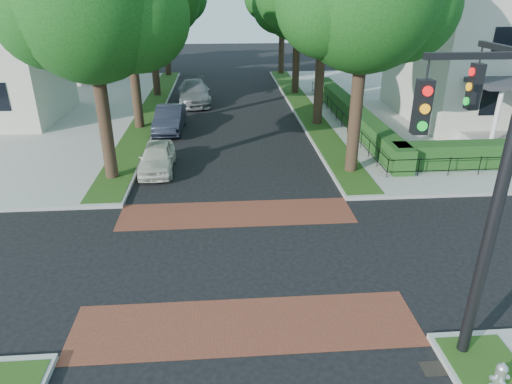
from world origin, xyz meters
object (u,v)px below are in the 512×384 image
(parked_car_middle, at_px, (170,119))
(traffic_signal, at_px, (490,169))
(fire_hydrant, at_px, (499,379))
(parked_car_front, at_px, (157,157))
(parked_car_rear, at_px, (194,92))

(parked_car_middle, bearing_deg, traffic_signal, -64.36)
(parked_car_middle, distance_m, fire_hydrant, 22.24)
(traffic_signal, xyz_separation_m, fire_hydrant, (0.31, -1.46, -4.17))
(parked_car_front, height_order, parked_car_rear, parked_car_rear)
(traffic_signal, relative_size, parked_car_front, 2.06)
(parked_car_rear, bearing_deg, fire_hydrant, -79.46)
(parked_car_middle, xyz_separation_m, parked_car_rear, (1.13, 7.01, 0.06))
(traffic_signal, height_order, fire_hydrant, traffic_signal)
(parked_car_rear, bearing_deg, parked_car_front, -99.72)
(traffic_signal, relative_size, fire_hydrant, 9.93)
(parked_car_middle, bearing_deg, parked_car_rear, 82.41)
(parked_car_middle, relative_size, parked_car_rear, 0.81)
(traffic_signal, bearing_deg, parked_car_rear, 105.81)
(parked_car_middle, height_order, fire_hydrant, parked_car_middle)
(fire_hydrant, bearing_deg, traffic_signal, 81.98)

